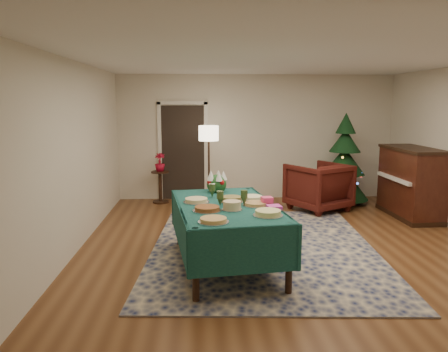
{
  "coord_description": "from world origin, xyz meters",
  "views": [
    {
      "loc": [
        -1.22,
        -6.0,
        2.12
      ],
      "look_at": [
        -0.88,
        0.3,
        1.05
      ],
      "focal_mm": 35.0,
      "sensor_mm": 36.0,
      "label": 1
    }
  ],
  "objects": [
    {
      "name": "goblet_0",
      "position": [
        -1.07,
        -0.16,
        0.93
      ],
      "size": [
        0.09,
        0.09,
        0.19
      ],
      "color": "#2D471E",
      "rests_on": "buffet_table"
    },
    {
      "name": "centerpiece",
      "position": [
        -0.99,
        0.23,
        0.97
      ],
      "size": [
        0.3,
        0.3,
        0.34
      ],
      "color": "#1E4C1E",
      "rests_on": "buffet_table"
    },
    {
      "name": "piano",
      "position": [
        2.66,
        1.73,
        0.63
      ],
      "size": [
        0.74,
        1.52,
        1.3
      ],
      "color": "black",
      "rests_on": "ground"
    },
    {
      "name": "potted_plant",
      "position": [
        -2.08,
        3.12,
        0.78
      ],
      "size": [
        0.21,
        0.38,
        0.21
      ],
      "primitive_type": "imported",
      "color": "maroon",
      "rests_on": "side_table"
    },
    {
      "name": "platter_2",
      "position": [
        -1.15,
        -0.91,
        0.85
      ],
      "size": [
        0.35,
        0.35,
        0.06
      ],
      "color": "silver",
      "rests_on": "buffet_table"
    },
    {
      "name": "platter_5",
      "position": [
        -1.28,
        -0.45,
        0.85
      ],
      "size": [
        0.34,
        0.34,
        0.06
      ],
      "color": "silver",
      "rests_on": "buffet_table"
    },
    {
      "name": "christmas_tree",
      "position": [
        1.78,
        2.9,
        0.85
      ],
      "size": [
        1.34,
        1.34,
        1.9
      ],
      "color": "black",
      "rests_on": "ground"
    },
    {
      "name": "platter_6",
      "position": [
        -0.82,
        -0.47,
        0.86
      ],
      "size": [
        0.3,
        0.3,
        0.08
      ],
      "color": "silver",
      "rests_on": "buffet_table"
    },
    {
      "name": "side_table",
      "position": [
        -2.08,
        3.12,
        0.33
      ],
      "size": [
        0.38,
        0.38,
        0.68
      ],
      "color": "black",
      "rests_on": "ground"
    },
    {
      "name": "platter_4",
      "position": [
        -0.53,
        -0.67,
        0.85
      ],
      "size": [
        0.32,
        0.32,
        0.05
      ],
      "color": "silver",
      "rests_on": "buffet_table"
    },
    {
      "name": "doorway",
      "position": [
        -1.6,
        3.48,
        1.1
      ],
      "size": [
        1.08,
        0.04,
        2.16
      ],
      "color": "black",
      "rests_on": "ground"
    },
    {
      "name": "room_shell",
      "position": [
        0.0,
        0.0,
        1.35
      ],
      "size": [
        7.0,
        7.0,
        7.0
      ],
      "color": "#593319",
      "rests_on": "ground"
    },
    {
      "name": "platter_3",
      "position": [
        -0.85,
        -0.87,
        0.88
      ],
      "size": [
        0.25,
        0.25,
        0.11
      ],
      "color": "silver",
      "rests_on": "buffet_table"
    },
    {
      "name": "buffet_table",
      "position": [
        -0.9,
        -0.59,
        0.66
      ],
      "size": [
        1.52,
        2.27,
        0.83
      ],
      "color": "black",
      "rests_on": "ground"
    },
    {
      "name": "rug",
      "position": [
        -0.32,
        0.1,
        0.01
      ],
      "size": [
        3.47,
        4.4,
        0.02
      ],
      "primitive_type": "cube",
      "rotation": [
        0.0,
        0.0,
        -0.07
      ],
      "color": "#121C45",
      "rests_on": "ground"
    },
    {
      "name": "napkin_stack",
      "position": [
        -0.33,
        -0.84,
        0.85
      ],
      "size": [
        0.19,
        0.19,
        0.04
      ],
      "primitive_type": "cube",
      "rotation": [
        0.0,
        0.0,
        0.13
      ],
      "color": "#E53FB4",
      "rests_on": "buffet_table"
    },
    {
      "name": "armchair",
      "position": [
        1.09,
        2.32,
        0.52
      ],
      "size": [
        1.34,
        1.32,
        1.04
      ],
      "primitive_type": "imported",
      "rotation": [
        0.0,
        0.0,
        3.66
      ],
      "color": "#45140E",
      "rests_on": "ground"
    },
    {
      "name": "goblet_2",
      "position": [
        -0.98,
        -0.65,
        0.93
      ],
      "size": [
        0.09,
        0.09,
        0.19
      ],
      "color": "#2D471E",
      "rests_on": "buffet_table"
    },
    {
      "name": "platter_0",
      "position": [
        -1.09,
        -1.41,
        0.85
      ],
      "size": [
        0.34,
        0.34,
        0.05
      ],
      "color": "silver",
      "rests_on": "buffet_table"
    },
    {
      "name": "platter_1",
      "position": [
        -0.45,
        -1.17,
        0.86
      ],
      "size": [
        0.35,
        0.35,
        0.07
      ],
      "color": "silver",
      "rests_on": "buffet_table"
    },
    {
      "name": "floor_lamp",
      "position": [
        -1.05,
        2.77,
        1.4
      ],
      "size": [
        0.4,
        0.4,
        1.65
      ],
      "color": "#A57F3F",
      "rests_on": "ground"
    },
    {
      "name": "platter_7",
      "position": [
        -0.53,
        -0.29,
        0.85
      ],
      "size": [
        0.31,
        0.31,
        0.05
      ],
      "color": "silver",
      "rests_on": "buffet_table"
    },
    {
      "name": "gift_box",
      "position": [
        -0.39,
        -0.66,
        0.88
      ],
      "size": [
        0.15,
        0.15,
        0.11
      ],
      "primitive_type": "cube",
      "rotation": [
        0.0,
        0.0,
        0.13
      ],
      "color": "#EB4173",
      "rests_on": "buffet_table"
    },
    {
      "name": "goblet_1",
      "position": [
        -0.67,
        -0.62,
        0.93
      ],
      "size": [
        0.09,
        0.09,
        0.19
      ],
      "color": "#2D471E",
      "rests_on": "buffet_table"
    }
  ]
}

